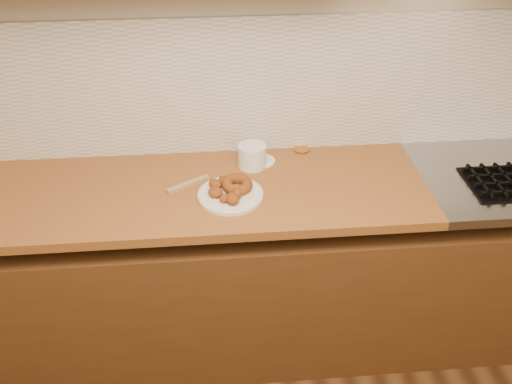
# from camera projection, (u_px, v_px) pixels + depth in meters

# --- Properties ---
(wall_back) EXTENTS (4.00, 0.02, 2.70)m
(wall_back) POSITION_uv_depth(u_px,v_px,m) (297.00, 50.00, 2.23)
(wall_back) COLOR tan
(wall_back) RESTS_ON ground
(base_cabinet) EXTENTS (3.60, 0.60, 0.77)m
(base_cabinet) POSITION_uv_depth(u_px,v_px,m) (298.00, 274.00, 2.52)
(base_cabinet) COLOR #522C17
(base_cabinet) RESTS_ON floor
(butcher_block) EXTENTS (2.30, 0.62, 0.04)m
(butcher_block) POSITION_uv_depth(u_px,v_px,m) (145.00, 195.00, 2.19)
(butcher_block) COLOR #905B29
(butcher_block) RESTS_ON base_cabinet
(backsplash) EXTENTS (3.60, 0.02, 0.60)m
(backsplash) POSITION_uv_depth(u_px,v_px,m) (296.00, 86.00, 2.30)
(backsplash) COLOR beige
(backsplash) RESTS_ON wall_back
(donut_plate) EXTENTS (0.26, 0.26, 0.01)m
(donut_plate) POSITION_uv_depth(u_px,v_px,m) (230.00, 195.00, 2.14)
(donut_plate) COLOR beige
(donut_plate) RESTS_ON butcher_block
(ring_donut) EXTENTS (0.18, 0.18, 0.06)m
(ring_donut) POSITION_uv_depth(u_px,v_px,m) (237.00, 184.00, 2.16)
(ring_donut) COLOR brown
(ring_donut) RESTS_ON donut_plate
(fried_dough_chunks) EXTENTS (0.14, 0.21, 0.04)m
(fried_dough_chunks) POSITION_uv_depth(u_px,v_px,m) (224.00, 191.00, 2.12)
(fried_dough_chunks) COLOR brown
(fried_dough_chunks) RESTS_ON donut_plate
(plastic_tub) EXTENTS (0.13, 0.13, 0.10)m
(plastic_tub) POSITION_uv_depth(u_px,v_px,m) (252.00, 156.00, 2.31)
(plastic_tub) COLOR white
(plastic_tub) RESTS_ON butcher_block
(tub_lid) EXTENTS (0.13, 0.13, 0.01)m
(tub_lid) POSITION_uv_depth(u_px,v_px,m) (262.00, 161.00, 2.36)
(tub_lid) COLOR silver
(tub_lid) RESTS_ON butcher_block
(brass_jar_lid) EXTENTS (0.09, 0.09, 0.01)m
(brass_jar_lid) POSITION_uv_depth(u_px,v_px,m) (301.00, 150.00, 2.44)
(brass_jar_lid) COLOR #BD7D35
(brass_jar_lid) RESTS_ON butcher_block
(wooden_utensil) EXTENTS (0.18, 0.12, 0.01)m
(wooden_utensil) POSITION_uv_depth(u_px,v_px,m) (188.00, 184.00, 2.21)
(wooden_utensil) COLOR #997E50
(wooden_utensil) RESTS_ON butcher_block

